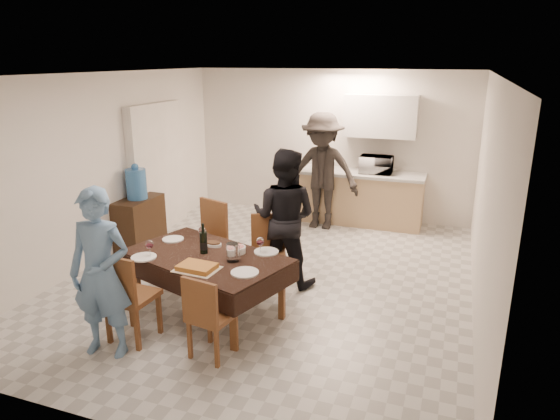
{
  "coord_description": "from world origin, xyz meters",
  "views": [
    {
      "loc": [
        2.16,
        -5.63,
        2.79
      ],
      "look_at": [
        0.24,
        -0.3,
        1.05
      ],
      "focal_mm": 32.0,
      "sensor_mm": 36.0,
      "label": 1
    }
  ],
  "objects": [
    {
      "name": "chair_near_left",
      "position": [
        -0.8,
        -1.93,
        0.59
      ],
      "size": [
        0.47,
        0.47,
        0.53
      ],
      "rotation": [
        0.0,
        0.0,
        -0.06
      ],
      "color": "brown",
      "rests_on": "floor"
    },
    {
      "name": "wine_glass_a",
      "position": [
        -0.9,
        -1.34,
        0.8
      ],
      "size": [
        0.09,
        0.09,
        0.2
      ],
      "primitive_type": null,
      "color": "white",
      "rests_on": "dining_table"
    },
    {
      "name": "wall_left",
      "position": [
        -2.5,
        0.0,
        1.3
      ],
      "size": [
        0.02,
        6.0,
        2.6
      ],
      "primitive_type": "cube",
      "color": "silver",
      "rests_on": "floor"
    },
    {
      "name": "kitchen_worktop",
      "position": [
        0.6,
        2.68,
        0.89
      ],
      "size": [
        2.24,
        0.64,
        0.05
      ],
      "primitive_type": "cube",
      "color": "#B5B6B1",
      "rests_on": "kitchen_base_cabinet"
    },
    {
      "name": "wine_glass_b",
      "position": [
        0.2,
        -0.84,
        0.79
      ],
      "size": [
        0.09,
        0.09,
        0.2
      ],
      "primitive_type": null,
      "color": "white",
      "rests_on": "dining_table"
    },
    {
      "name": "plate_far_right",
      "position": [
        0.25,
        -0.79,
        0.7
      ],
      "size": [
        0.28,
        0.28,
        0.02
      ],
      "primitive_type": "cylinder",
      "color": "white",
      "rests_on": "dining_table"
    },
    {
      "name": "wall_front",
      "position": [
        0.0,
        -3.0,
        1.3
      ],
      "size": [
        5.0,
        0.02,
        2.6
      ],
      "primitive_type": "cube",
      "color": "silver",
      "rests_on": "floor"
    },
    {
      "name": "person_near",
      "position": [
        -0.9,
        -2.14,
        0.83
      ],
      "size": [
        0.67,
        0.5,
        1.67
      ],
      "primitive_type": "imported",
      "rotation": [
        0.0,
        0.0,
        0.17
      ],
      "color": "#5D85AE",
      "rests_on": "floor"
    },
    {
      "name": "mushroom_dish",
      "position": [
        -0.4,
        -0.81,
        0.71
      ],
      "size": [
        0.18,
        0.18,
        0.03
      ],
      "primitive_type": "cylinder",
      "color": "white",
      "rests_on": "dining_table"
    },
    {
      "name": "console",
      "position": [
        -2.28,
        0.41,
        0.38
      ],
      "size": [
        0.41,
        0.82,
        0.76
      ],
      "primitive_type": "cube",
      "color": "black",
      "rests_on": "floor"
    },
    {
      "name": "kitchen_base_cabinet",
      "position": [
        0.6,
        2.68,
        0.43
      ],
      "size": [
        2.2,
        0.6,
        0.86
      ],
      "primitive_type": "cube",
      "color": "tan",
      "rests_on": "floor"
    },
    {
      "name": "salad_bowl",
      "position": [
        -0.05,
        -0.91,
        0.73
      ],
      "size": [
        0.19,
        0.19,
        0.07
      ],
      "primitive_type": "cylinder",
      "color": "white",
      "rests_on": "dining_table"
    },
    {
      "name": "plate_far_left",
      "position": [
        -0.95,
        -0.79,
        0.7
      ],
      "size": [
        0.25,
        0.25,
        0.01
      ],
      "primitive_type": "cylinder",
      "color": "white",
      "rests_on": "dining_table"
    },
    {
      "name": "plate_near_right",
      "position": [
        0.25,
        -1.39,
        0.7
      ],
      "size": [
        0.29,
        0.29,
        0.02
      ],
      "primitive_type": "cylinder",
      "color": "white",
      "rests_on": "dining_table"
    },
    {
      "name": "wine_glass_c",
      "position": [
        -0.55,
        -0.79,
        0.8
      ],
      "size": [
        0.09,
        0.09,
        0.21
      ],
      "primitive_type": null,
      "color": "white",
      "rests_on": "dining_table"
    },
    {
      "name": "stub_partition",
      "position": [
        -2.42,
        1.2,
        1.05
      ],
      "size": [
        0.15,
        1.4,
        2.1
      ],
      "primitive_type": "cube",
      "color": "silver",
      "rests_on": "floor"
    },
    {
      "name": "wine_bottle",
      "position": [
        -0.4,
        -1.04,
        0.87
      ],
      "size": [
        0.09,
        0.09,
        0.35
      ],
      "primitive_type": null,
      "color": "black",
      "rests_on": "dining_table"
    },
    {
      "name": "water_jug",
      "position": [
        -2.28,
        0.41,
        0.99
      ],
      "size": [
        0.3,
        0.3,
        0.45
      ],
      "primitive_type": "cylinder",
      "color": "#3C7EC6",
      "rests_on": "console"
    },
    {
      "name": "person_far",
      "position": [
        0.2,
        -0.04,
        0.87
      ],
      "size": [
        0.86,
        0.67,
        1.74
      ],
      "primitive_type": "imported",
      "rotation": [
        0.0,
        0.0,
        3.13
      ],
      "color": "black",
      "rests_on": "floor"
    },
    {
      "name": "ceiling",
      "position": [
        0.0,
        0.0,
        2.6
      ],
      "size": [
        5.0,
        6.0,
        0.02
      ],
      "primitive_type": "cube",
      "color": "white",
      "rests_on": "wall_back"
    },
    {
      "name": "wall_right",
      "position": [
        2.5,
        0.0,
        1.3
      ],
      "size": [
        0.02,
        6.0,
        2.6
      ],
      "primitive_type": "cube",
      "color": "silver",
      "rests_on": "floor"
    },
    {
      "name": "savoury_tart",
      "position": [
        -0.25,
        -1.47,
        0.72
      ],
      "size": [
        0.46,
        0.36,
        0.05
      ],
      "primitive_type": "cube",
      "rotation": [
        0.0,
        0.0,
        -0.06
      ],
      "color": "#AC7C32",
      "rests_on": "dining_table"
    },
    {
      "name": "wall_back",
      "position": [
        0.0,
        3.0,
        1.3
      ],
      "size": [
        5.0,
        0.02,
        2.6
      ],
      "primitive_type": "cube",
      "color": "silver",
      "rests_on": "floor"
    },
    {
      "name": "chair_near_right",
      "position": [
        0.1,
        -1.92,
        0.53
      ],
      "size": [
        0.45,
        0.45,
        0.47
      ],
      "rotation": [
        0.0,
        0.0,
        -0.16
      ],
      "color": "brown",
      "rests_on": "floor"
    },
    {
      "name": "microwave",
      "position": [
        0.89,
        2.68,
        1.06
      ],
      "size": [
        0.53,
        0.36,
        0.29
      ],
      "primitive_type": "imported",
      "rotation": [
        0.0,
        0.0,
        3.14
      ],
      "color": "silver",
      "rests_on": "kitchen_worktop"
    },
    {
      "name": "chair_far_left",
      "position": [
        -0.8,
        -0.44,
        0.63
      ],
      "size": [
        0.6,
        0.61,
        0.56
      ],
      "rotation": [
        0.0,
        0.0,
        2.81
      ],
      "color": "brown",
      "rests_on": "floor"
    },
    {
      "name": "person_kitchen",
      "position": [
        0.07,
        2.23,
        0.97
      ],
      "size": [
        1.26,
        0.72,
        1.94
      ],
      "primitive_type": "imported",
      "color": "black",
      "rests_on": "floor"
    },
    {
      "name": "chair_far_right",
      "position": [
        0.1,
        -0.43,
        0.57
      ],
      "size": [
        0.55,
        0.56,
        0.51
      ],
      "rotation": [
        0.0,
        0.0,
        3.51
      ],
      "color": "brown",
      "rests_on": "floor"
    },
    {
      "name": "dining_table",
      "position": [
        -0.35,
        -1.09,
        0.66
      ],
      "size": [
        2.01,
        1.53,
        0.7
      ],
      "rotation": [
        0.0,
        0.0,
        -0.31
      ],
      "color": "black",
      "rests_on": "floor"
    },
    {
      "name": "floor",
      "position": [
        0.0,
        0.0,
        0.0
      ],
      "size": [
        5.0,
        6.0,
        0.02
      ],
      "primitive_type": "cube",
      "color": "beige",
      "rests_on": "ground"
    },
    {
      "name": "upper_cabinet",
      "position": [
        0.9,
        2.82,
        1.85
      ],
      "size": [
        1.2,
        0.34,
        0.7
      ],
      "primitive_type": "cube",
      "color": "silver",
      "rests_on": "wall_back"
    },
    {
      "name": "plate_near_left",
      "position": [
        -0.95,
        -1.39,
        0.7
      ],
      "size": [
        0.28,
        0.28,
        0.02
      ],
      "primitive_type": "cylinder",
      "color": "white",
      "rests_on": "dining_table"
    },
    {
      "name": "water_pitcher",
      "position": [
        0.0,
        -1.14,
        0.79
      ],
      "size": [
        0.13,
        0.13,
        0.2
      ],
      "primitive_type": "cylinder",
      "color": "white",
      "rests_on": "dining_table"
    }
  ]
}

